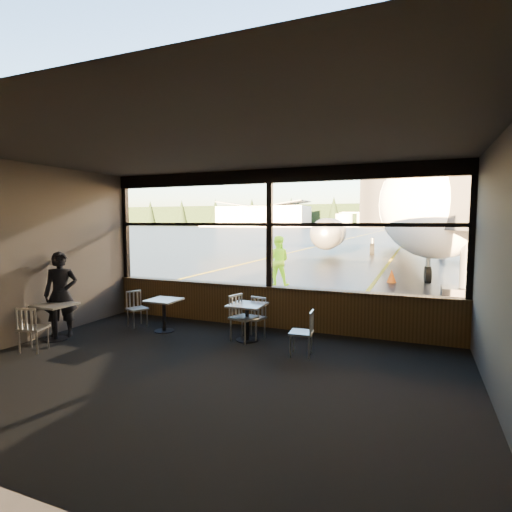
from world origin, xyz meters
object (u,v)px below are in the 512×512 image
Objects in this scene: airliner at (410,175)px; chair_near_n at (253,318)px; chair_near_e at (301,333)px; chair_mid_w at (137,309)px; cafe_table_near at (247,322)px; cone_nose at (392,276)px; chair_left_s at (33,329)px; passenger at (61,294)px; chair_near_w at (244,318)px; cafe_table_mid at (164,316)px; jet_bridge at (438,225)px; cafe_table_left at (55,322)px; ground_crew at (278,261)px.

airliner reaches higher than chair_near_n.
chair_near_e is 3.97m from chair_mid_w.
cone_nose is at bearing 76.65° from cafe_table_near.
chair_left_s is 1.07m from passenger.
cafe_table_mid is at bearing -75.08° from chair_near_w.
jet_bridge is at bearing -107.67° from chair_near_n.
chair_mid_w is at bearing 59.23° from cafe_table_left.
chair_left_s is at bearing 44.65° from chair_near_n.
airliner is at bearing 58.68° from chair_left_s.
chair_near_w is 1.14× the size of chair_mid_w.
chair_near_w is 1.10× the size of chair_near_n.
chair_mid_w is (-3.94, 0.49, -0.01)m from chair_near_e.
chair_mid_w is 0.46× the size of passenger.
passenger is (-4.90, -0.69, 0.47)m from chair_near_e.
ground_crew is 4.59m from cone_nose.
cafe_table_near is 9.36m from cone_nose.
cafe_table_near is 2.70m from chair_mid_w.
chair_near_e reaches higher than cafe_table_mid.
airliner is 22.76m from chair_mid_w.
chair_mid_w is (-2.65, 0.09, -0.06)m from chair_near_w.
ground_crew is at bearing -151.82° from chair_near_w.
airliner is 22.34m from cafe_table_near.
jet_bridge is 5.51m from ground_crew.
chair_left_s reaches higher than cafe_table_left.
chair_mid_w is (-2.70, 0.03, 0.04)m from cafe_table_near.
chair_near_e is 0.47× the size of passenger.
jet_bridge is 3.50m from cone_nose.
cafe_table_left is 4.89m from chair_near_e.
chair_near_w is 0.53× the size of passenger.
jet_bridge is 8.92m from cafe_table_mid.
jet_bridge is (1.25, -14.98, -3.23)m from airliner.
chair_near_w reaches higher than cafe_table_near.
passenger is at bearing 112.00° from cafe_table_left.
chair_left_s is at bearing -128.68° from jet_bridge.
chair_near_e is at bearing -20.66° from cafe_table_near.
airliner is 24.89m from chair_left_s.
chair_near_n is (-1.17, 0.63, 0.01)m from chair_near_e.
cafe_table_mid is at bearing 36.95° from chair_left_s.
chair_mid_w is at bearing -133.80° from jet_bridge.
chair_near_e reaches higher than cone_nose.
cafe_table_left is 1.67m from chair_mid_w.
chair_near_n is (-2.33, -21.45, -5.06)m from airliner.
cone_nose is at bearing 121.02° from jet_bridge.
jet_bridge is at bearing 167.73° from ground_crew.
cafe_table_near is 0.80× the size of chair_near_w.
chair_left_s is (-0.63, -2.10, 0.02)m from chair_mid_w.
cafe_table_left is 0.90× the size of chair_mid_w.
chair_near_w is at bearing -103.58° from cone_nose.
cone_nose is (-0.23, -12.51, -5.23)m from airliner.
airliner is at bearing 78.77° from cafe_table_mid.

